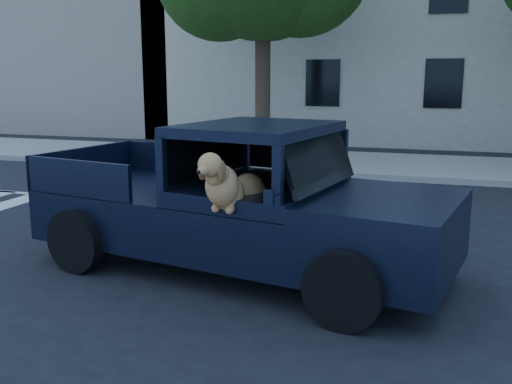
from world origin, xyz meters
TOP-DOWN VIEW (x-y plane):
  - ground at (0.00, 0.00)m, footprint 120.00×120.00m
  - far_sidewalk at (0.00, 9.20)m, footprint 60.00×4.00m
  - lane_stripes at (2.00, 3.40)m, footprint 21.60×0.14m
  - building_main at (3.00, 16.50)m, footprint 26.00×6.00m
  - building_left at (-15.00, 16.50)m, footprint 12.00×6.00m
  - pickup_truck at (-1.54, 0.22)m, footprint 5.59×3.18m

SIDE VIEW (x-z plane):
  - ground at x=0.00m, z-range 0.00..0.00m
  - lane_stripes at x=2.00m, z-range 0.00..0.01m
  - far_sidewalk at x=0.00m, z-range 0.00..0.15m
  - pickup_truck at x=-1.54m, z-range -0.31..1.59m
  - building_left at x=-15.00m, z-range 0.00..8.00m
  - building_main at x=3.00m, z-range 0.00..9.00m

